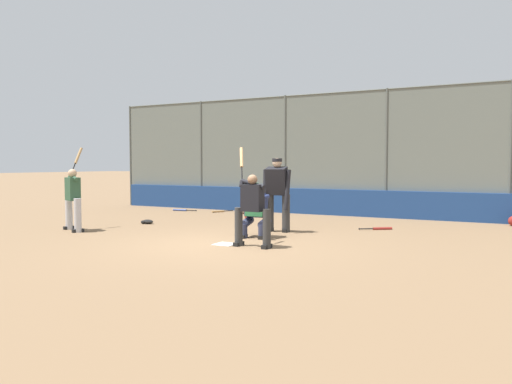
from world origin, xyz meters
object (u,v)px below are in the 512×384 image
object	(u,v)px
spare_bat_by_padding	(250,216)
spare_bat_third_base_side	(220,211)
catcher_behind_plate	(255,209)
spare_bat_first_base_side	(380,229)
fielding_glove_on_dirt	(147,222)
spare_bat_near_backstop	(182,210)
batter_on_deck	(73,197)
umpire_home	(277,192)
batter_at_plate	(252,208)

from	to	relation	value
spare_bat_by_padding	spare_bat_third_base_side	size ratio (longest dim) A/B	1.12
catcher_behind_plate	spare_bat_first_base_side	distance (m)	3.49
spare_bat_by_padding	fielding_glove_on_dirt	distance (m)	3.39
spare_bat_by_padding	spare_bat_third_base_side	xyz separation A→B (m)	(1.68, -0.88, 0.00)
spare_bat_near_backstop	spare_bat_first_base_side	world-z (taller)	same
batter_on_deck	spare_bat_first_base_side	world-z (taller)	batter_on_deck
umpire_home	spare_bat_by_padding	distance (m)	3.65
batter_on_deck	umpire_home	bearing A→B (deg)	-129.82
batter_on_deck	spare_bat_third_base_side	distance (m)	5.90
fielding_glove_on_dirt	spare_bat_near_backstop	bearing A→B (deg)	-68.17
batter_at_plate	umpire_home	size ratio (longest dim) A/B	1.11
umpire_home	spare_bat_near_backstop	bearing A→B (deg)	-36.69
umpire_home	spare_bat_first_base_side	size ratio (longest dim) A/B	2.45
batter_at_plate	spare_bat_by_padding	world-z (taller)	batter_at_plate
catcher_behind_plate	spare_bat_near_backstop	xyz separation A→B (m)	(5.31, -4.44, -0.62)
umpire_home	spare_bat_third_base_side	world-z (taller)	umpire_home
umpire_home	spare_bat_near_backstop	size ratio (longest dim) A/B	2.00
spare_bat_third_base_side	spare_bat_first_base_side	size ratio (longest dim) A/B	1.00
spare_bat_near_backstop	umpire_home	bearing A→B (deg)	138.57
umpire_home	spare_bat_by_padding	size ratio (longest dim) A/B	2.19
batter_at_plate	fielding_glove_on_dirt	distance (m)	4.95
fielding_glove_on_dirt	batter_on_deck	bearing A→B (deg)	70.50
batter_at_plate	batter_on_deck	distance (m)	5.14
spare_bat_by_padding	spare_bat_third_base_side	world-z (taller)	same
spare_bat_by_padding	batter_at_plate	bearing A→B (deg)	29.42
batter_on_deck	spare_bat_first_base_side	bearing A→B (deg)	-126.23
batter_at_plate	batter_on_deck	world-z (taller)	batter_on_deck
batter_at_plate	fielding_glove_on_dirt	xyz separation A→B (m)	(4.43, -2.07, -0.74)
spare_bat_near_backstop	spare_bat_by_padding	distance (m)	3.18
batter_at_plate	catcher_behind_plate	bearing A→B (deg)	-63.04
catcher_behind_plate	fielding_glove_on_dirt	size ratio (longest dim) A/B	3.71
spare_bat_near_backstop	spare_bat_third_base_side	distance (m)	1.46
spare_bat_near_backstop	spare_bat_by_padding	world-z (taller)	same
spare_bat_first_base_side	batter_at_plate	bearing A→B (deg)	-148.63
catcher_behind_plate	batter_on_deck	size ratio (longest dim) A/B	0.59
umpire_home	spare_bat_first_base_side	world-z (taller)	umpire_home
umpire_home	fielding_glove_on_dirt	bearing A→B (deg)	-1.53
spare_bat_by_padding	spare_bat_first_base_side	size ratio (longest dim) A/B	1.12
umpire_home	spare_bat_near_backstop	xyz separation A→B (m)	(5.35, -3.36, -0.95)
umpire_home	spare_bat_third_base_side	distance (m)	5.41
spare_bat_near_backstop	spare_bat_by_padding	bearing A→B (deg)	159.29
spare_bat_third_base_side	spare_bat_first_base_side	bearing A→B (deg)	100.28
batter_at_plate	fielding_glove_on_dirt	world-z (taller)	batter_at_plate
batter_at_plate	spare_bat_near_backstop	world-z (taller)	batter_at_plate
batter_on_deck	spare_bat_by_padding	size ratio (longest dim) A/B	2.53
catcher_behind_plate	umpire_home	distance (m)	1.13
batter_at_plate	umpire_home	distance (m)	2.34
fielding_glove_on_dirt	umpire_home	bearing A→B (deg)	-176.99
spare_bat_near_backstop	spare_bat_third_base_side	world-z (taller)	same
batter_on_deck	spare_bat_near_backstop	world-z (taller)	batter_on_deck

